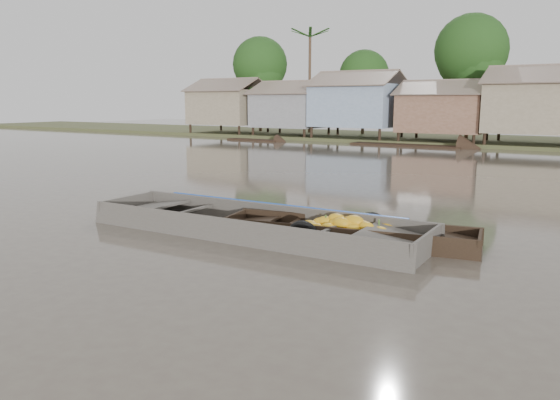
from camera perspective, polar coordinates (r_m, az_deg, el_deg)
The scene contains 4 objects.
ground at distance 12.69m, azimuth -3.53°, elevation -3.65°, with size 120.00×120.00×0.00m, color #51473E.
riverbank at distance 42.07m, azimuth 26.82°, elevation 9.25°, with size 120.00×12.47×10.22m.
banana_boat at distance 12.27m, azimuth 6.66°, elevation -3.40°, with size 5.83×2.34×0.80m.
viewer_boat at distance 12.77m, azimuth -2.64°, elevation -3.19°, with size 8.35×2.37×0.67m.
Camera 1 is at (7.20, -9.99, 3.06)m, focal length 35.00 mm.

